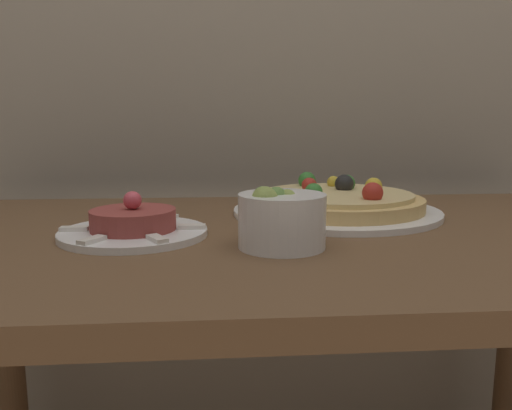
% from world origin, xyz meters
% --- Properties ---
extents(dining_table, '(1.24, 0.69, 0.79)m').
position_xyz_m(dining_table, '(0.00, 0.34, 0.66)').
color(dining_table, brown).
rests_on(dining_table, ground_plane).
extents(pizza_plate, '(0.37, 0.37, 0.07)m').
position_xyz_m(pizza_plate, '(0.10, 0.47, 0.81)').
color(pizza_plate, white).
rests_on(pizza_plate, dining_table).
extents(tartare_plate, '(0.21, 0.21, 0.07)m').
position_xyz_m(tartare_plate, '(-0.24, 0.32, 0.80)').
color(tartare_plate, white).
rests_on(tartare_plate, dining_table).
extents(small_bowl, '(0.12, 0.12, 0.08)m').
position_xyz_m(small_bowl, '(-0.03, 0.24, 0.83)').
color(small_bowl, white).
rests_on(small_bowl, dining_table).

